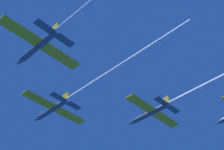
{
  "coord_description": "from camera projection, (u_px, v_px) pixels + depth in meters",
  "views": [
    {
      "loc": [
        -43.59,
        -63.09,
        -51.83
      ],
      "look_at": [
        0.06,
        -20.85,
        -0.16
      ],
      "focal_mm": 55.04,
      "sensor_mm": 36.0,
      "label": 1
    }
  ],
  "objects": [
    {
      "name": "jet_right_wing",
      "position": [
        191.0,
        93.0,
        85.0
      ],
      "size": [
        19.48,
        50.42,
        3.23
      ],
      "color": "#4C5660"
    },
    {
      "name": "jet_lead",
      "position": [
        87.0,
        87.0,
        83.97
      ],
      "size": [
        19.48,
        52.26,
        3.23
      ],
      "color": "#4C5660"
    },
    {
      "name": "jet_left_wing",
      "position": [
        79.0,
        13.0,
        65.08
      ],
      "size": [
        19.48,
        50.46,
        3.23
      ],
      "color": "#4C5660"
    }
  ]
}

